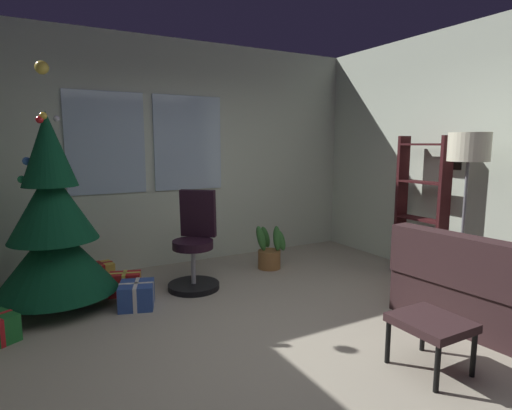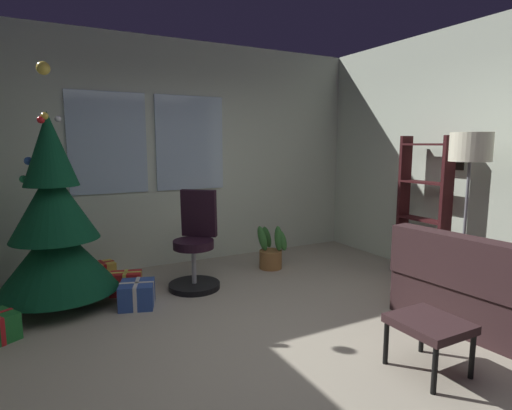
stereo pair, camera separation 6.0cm
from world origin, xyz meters
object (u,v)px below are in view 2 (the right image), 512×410
office_chair (195,249)px  bookshelf (423,217)px  footstool (429,327)px  floor_lamp (470,157)px  gift_box_red (126,283)px  potted_plant (271,251)px  gift_box_blue (137,294)px  gift_box_gold (103,272)px  holiday_tree (55,228)px

office_chair → bookshelf: bearing=-19.7°
footstool → floor_lamp: (1.40, 0.76, 1.12)m
footstool → floor_lamp: bearing=28.5°
gift_box_red → floor_lamp: bearing=-30.5°
footstool → office_chair: (-0.84, 2.39, 0.10)m
footstool → potted_plant: potted_plant is taller
gift_box_red → potted_plant: (1.82, 0.09, 0.10)m
gift_box_blue → floor_lamp: 3.51m
potted_plant → gift_box_red: bearing=-177.3°
potted_plant → gift_box_gold: bearing=167.8°
footstool → gift_box_blue: size_ratio=1.12×
gift_box_red → potted_plant: size_ratio=0.64×
gift_box_blue → floor_lamp: size_ratio=0.25×
gift_box_gold → office_chair: size_ratio=0.27×
holiday_tree → gift_box_blue: (0.67, -0.36, -0.66)m
footstool → bookshelf: (1.66, 1.49, 0.40)m
gift_box_red → office_chair: bearing=-9.6°
gift_box_red → floor_lamp: (2.98, -1.75, 1.32)m
holiday_tree → gift_box_red: (0.63, 0.02, -0.66)m
potted_plant → floor_lamp: bearing=-57.8°
gift_box_gold → potted_plant: size_ratio=0.51×
office_chair → potted_plant: office_chair is taller
potted_plant → bookshelf: bearing=-38.0°
holiday_tree → bookshelf: (3.87, -1.00, -0.06)m
office_chair → gift_box_gold: bearing=144.5°
holiday_tree → office_chair: holiday_tree is taller
gift_box_gold → office_chair: bearing=-35.5°
office_chair → floor_lamp: (2.24, -1.63, 1.02)m
holiday_tree → floor_lamp: bearing=-25.6°
footstool → holiday_tree: bearing=131.5°
footstool → gift_box_gold: bearing=119.8°
holiday_tree → gift_box_blue: holiday_tree is taller
gift_box_gold → floor_lamp: floor_lamp is taller
office_chair → potted_plant: size_ratio=1.90×
floor_lamp → potted_plant: bearing=122.2°
bookshelf → office_chair: bearing=160.3°
office_chair → potted_plant: 1.12m
footstool → floor_lamp: floor_lamp is taller
gift_box_red → gift_box_blue: gift_box_red is taller
holiday_tree → gift_box_red: size_ratio=6.41×
footstool → gift_box_gold: size_ratio=1.65×
office_chair → floor_lamp: size_ratio=0.64×
office_chair → gift_box_red: bearing=170.4°
office_chair → bookshelf: size_ratio=0.64×
gift_box_red → office_chair: size_ratio=0.34×
footstool → floor_lamp: size_ratio=0.28×
holiday_tree → office_chair: size_ratio=2.16×
office_chair → floor_lamp: 2.95m
gift_box_red → floor_lamp: size_ratio=0.21×
holiday_tree → bookshelf: size_ratio=1.39×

